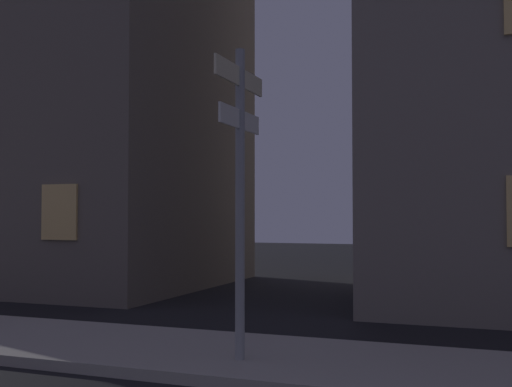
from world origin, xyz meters
TOP-DOWN VIEW (x-y plane):
  - sidewalk_kerb at (0.00, 6.12)m, footprint 40.00×2.54m
  - signpost at (-1.16, 5.71)m, footprint 0.12×1.53m

SIDE VIEW (x-z plane):
  - sidewalk_kerb at x=0.00m, z-range 0.00..0.14m
  - signpost at x=-1.16m, z-range 0.50..4.39m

